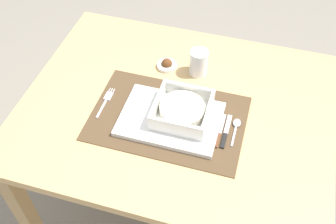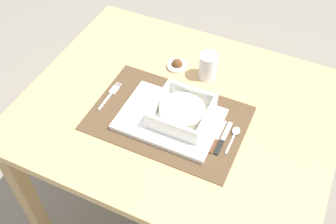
{
  "view_description": "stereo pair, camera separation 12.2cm",
  "coord_description": "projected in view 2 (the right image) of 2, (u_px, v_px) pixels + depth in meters",
  "views": [
    {
      "loc": [
        0.22,
        -0.83,
        1.68
      ],
      "look_at": [
        -0.01,
        -0.06,
        0.76
      ],
      "focal_mm": 42.82,
      "sensor_mm": 36.0,
      "label": 1
    },
    {
      "loc": [
        0.33,
        -0.79,
        1.68
      ],
      "look_at": [
        -0.01,
        -0.06,
        0.76
      ],
      "focal_mm": 42.82,
      "sensor_mm": 36.0,
      "label": 2
    }
  ],
  "objects": [
    {
      "name": "ground_plane",
      "position": [
        175.0,
        214.0,
        1.83
      ],
      "size": [
        6.0,
        6.0,
        0.0
      ],
      "primitive_type": "plane",
      "color": "gray"
    },
    {
      "name": "dining_table",
      "position": [
        178.0,
        127.0,
        1.35
      ],
      "size": [
        0.99,
        0.79,
        0.73
      ],
      "color": "tan",
      "rests_on": "ground"
    },
    {
      "name": "placemat",
      "position": [
        168.0,
        118.0,
        1.24
      ],
      "size": [
        0.48,
        0.32,
        0.0
      ],
      "primitive_type": "cube",
      "color": "#4C3823",
      "rests_on": "dining_table"
    },
    {
      "name": "serving_plate",
      "position": [
        170.0,
        119.0,
        1.23
      ],
      "size": [
        0.3,
        0.21,
        0.02
      ],
      "primitive_type": "cube",
      "color": "white",
      "rests_on": "placemat"
    },
    {
      "name": "porridge_bowl",
      "position": [
        182.0,
        112.0,
        1.21
      ],
      "size": [
        0.17,
        0.17,
        0.06
      ],
      "color": "white",
      "rests_on": "serving_plate"
    },
    {
      "name": "fork",
      "position": [
        111.0,
        93.0,
        1.31
      ],
      "size": [
        0.02,
        0.14,
        0.0
      ],
      "rotation": [
        0.0,
        0.0,
        -0.07
      ],
      "color": "silver",
      "rests_on": "placemat"
    },
    {
      "name": "spoon",
      "position": [
        235.0,
        133.0,
        1.2
      ],
      "size": [
        0.02,
        0.11,
        0.01
      ],
      "rotation": [
        0.0,
        0.0,
        -0.05
      ],
      "color": "silver",
      "rests_on": "placemat"
    },
    {
      "name": "butter_knife",
      "position": [
        222.0,
        140.0,
        1.18
      ],
      "size": [
        0.01,
        0.13,
        0.01
      ],
      "rotation": [
        0.0,
        0.0,
        0.03
      ],
      "color": "black",
      "rests_on": "placemat"
    },
    {
      "name": "bread_knife",
      "position": [
        216.0,
        139.0,
        1.19
      ],
      "size": [
        0.01,
        0.13,
        0.01
      ],
      "rotation": [
        0.0,
        0.0,
        -0.02
      ],
      "color": "#59331E",
      "rests_on": "placemat"
    },
    {
      "name": "drinking_glass",
      "position": [
        208.0,
        67.0,
        1.34
      ],
      "size": [
        0.06,
        0.06,
        0.09
      ],
      "color": "white",
      "rests_on": "dining_table"
    },
    {
      "name": "condiment_saucer",
      "position": [
        177.0,
        65.0,
        1.39
      ],
      "size": [
        0.07,
        0.07,
        0.04
      ],
      "color": "white",
      "rests_on": "dining_table"
    }
  ]
}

